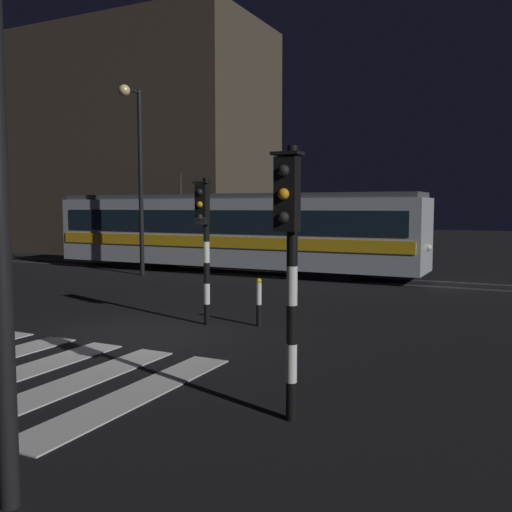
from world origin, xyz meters
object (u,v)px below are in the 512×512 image
(tram, at_px, (229,231))
(bollard_island_edge, at_px, (259,302))
(traffic_light_median_centre, at_px, (204,229))
(traffic_light_corner_near_right, at_px, (289,242))
(street_lamp_trackside_left, at_px, (136,158))

(tram, distance_m, bollard_island_edge, 10.83)
(tram, bearing_deg, traffic_light_median_centre, -64.22)
(tram, bearing_deg, bollard_island_edge, -57.58)
(tram, relative_size, bollard_island_edge, 14.53)
(traffic_light_median_centre, bearing_deg, traffic_light_corner_near_right, -48.77)
(traffic_light_corner_near_right, xyz_separation_m, bollard_island_edge, (-2.89, 5.08, -1.74))
(traffic_light_corner_near_right, bearing_deg, traffic_light_median_centre, 131.23)
(traffic_light_median_centre, distance_m, traffic_light_corner_near_right, 6.13)
(bollard_island_edge, bearing_deg, traffic_light_median_centre, -157.57)
(traffic_light_median_centre, relative_size, tram, 0.21)
(street_lamp_trackside_left, distance_m, tram, 4.72)
(street_lamp_trackside_left, bearing_deg, traffic_light_median_centre, -43.58)
(traffic_light_median_centre, height_order, traffic_light_corner_near_right, traffic_light_corner_near_right)
(tram, bearing_deg, traffic_light_corner_near_right, -58.58)
(traffic_light_median_centre, relative_size, bollard_island_edge, 3.05)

